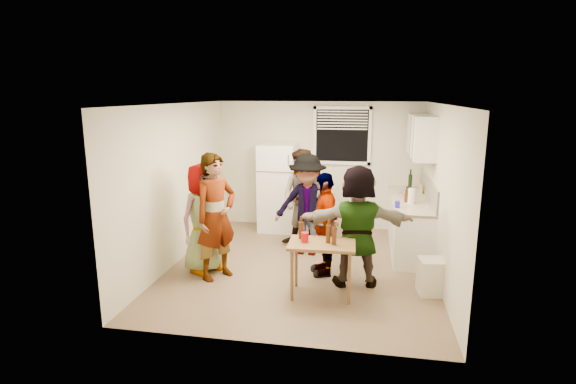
% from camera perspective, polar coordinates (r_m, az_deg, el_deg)
% --- Properties ---
extents(room, '(4.00, 4.50, 2.50)m').
position_cam_1_polar(room, '(7.12, 1.74, -9.44)').
color(room, beige).
rests_on(room, ground).
extents(window, '(1.12, 0.10, 1.06)m').
position_cam_1_polar(window, '(8.80, 6.87, 7.12)').
color(window, white).
rests_on(window, room).
extents(refrigerator, '(0.70, 0.70, 1.70)m').
position_cam_1_polar(refrigerator, '(8.78, -1.27, 0.58)').
color(refrigerator, white).
rests_on(refrigerator, ground).
extents(counter_lower, '(0.60, 2.20, 0.86)m').
position_cam_1_polar(counter_lower, '(8.04, 15.10, -4.06)').
color(counter_lower, white).
rests_on(counter_lower, ground).
extents(countertop, '(0.64, 2.22, 0.04)m').
position_cam_1_polar(countertop, '(7.93, 15.28, -0.94)').
color(countertop, beige).
rests_on(countertop, counter_lower).
extents(backsplash, '(0.03, 2.20, 0.36)m').
position_cam_1_polar(backsplash, '(7.92, 17.42, 0.40)').
color(backsplash, '#BAB6AB').
rests_on(backsplash, countertop).
extents(upper_cabinets, '(0.34, 1.60, 0.70)m').
position_cam_1_polar(upper_cabinets, '(7.97, 16.54, 6.87)').
color(upper_cabinets, white).
rests_on(upper_cabinets, room).
extents(kettle, '(0.29, 0.27, 0.19)m').
position_cam_1_polar(kettle, '(7.97, 14.90, -0.70)').
color(kettle, silver).
rests_on(kettle, countertop).
extents(paper_towel, '(0.11, 0.11, 0.24)m').
position_cam_1_polar(paper_towel, '(7.58, 15.36, -1.38)').
color(paper_towel, white).
rests_on(paper_towel, countertop).
extents(wine_bottle, '(0.07, 0.07, 0.28)m').
position_cam_1_polar(wine_bottle, '(8.67, 15.19, 0.33)').
color(wine_bottle, black).
rests_on(wine_bottle, countertop).
extents(beer_bottle_counter, '(0.05, 0.05, 0.20)m').
position_cam_1_polar(beer_bottle_counter, '(7.63, 14.72, -1.26)').
color(beer_bottle_counter, '#47230C').
rests_on(beer_bottle_counter, countertop).
extents(blue_cup, '(0.08, 0.08, 0.11)m').
position_cam_1_polar(blue_cup, '(7.23, 13.70, -1.95)').
color(blue_cup, '#291FBF').
rests_on(blue_cup, countertop).
extents(picture_frame, '(0.02, 0.18, 0.15)m').
position_cam_1_polar(picture_frame, '(8.41, 16.53, 0.41)').
color(picture_frame, gold).
rests_on(picture_frame, countertop).
extents(trash_bin, '(0.38, 0.38, 0.49)m').
position_cam_1_polar(trash_bin, '(6.42, 17.74, -10.16)').
color(trash_bin, silver).
rests_on(trash_bin, ground).
extents(serving_table, '(0.89, 0.61, 0.73)m').
position_cam_1_polar(serving_table, '(6.22, 4.22, -12.87)').
color(serving_table, brown).
rests_on(serving_table, ground).
extents(beer_bottle_table, '(0.06, 0.06, 0.24)m').
position_cam_1_polar(beer_bottle_table, '(5.95, 5.11, -6.42)').
color(beer_bottle_table, '#47230C').
rests_on(beer_bottle_table, serving_table).
extents(red_cup, '(0.10, 0.10, 0.13)m').
position_cam_1_polar(red_cup, '(5.96, 2.15, -6.34)').
color(red_cup, red).
rests_on(red_cup, serving_table).
extents(guest_grey, '(1.84, 1.53, 0.53)m').
position_cam_1_polar(guest_grey, '(7.10, -10.39, -9.73)').
color(guest_grey, gray).
rests_on(guest_grey, ground).
extents(guest_stripe, '(1.90, 1.60, 0.44)m').
position_cam_1_polar(guest_stripe, '(6.83, -8.86, -10.58)').
color(guest_stripe, '#141933').
rests_on(guest_stripe, ground).
extents(guest_back_left, '(1.35, 1.90, 0.65)m').
position_cam_1_polar(guest_back_left, '(8.00, 1.98, -6.94)').
color(guest_back_left, brown).
rests_on(guest_back_left, ground).
extents(guest_back_right, '(1.26, 1.80, 0.63)m').
position_cam_1_polar(guest_back_right, '(7.68, 2.40, -7.78)').
color(guest_back_right, '#38383D').
rests_on(guest_back_right, ground).
extents(guest_black, '(1.74, 1.32, 0.38)m').
position_cam_1_polar(guest_black, '(6.90, 4.53, -10.22)').
color(guest_black, black).
rests_on(guest_black, ground).
extents(guest_orange, '(1.83, 1.93, 0.51)m').
position_cam_1_polar(guest_orange, '(6.58, 8.52, -11.47)').
color(guest_orange, '#B96B37').
rests_on(guest_orange, ground).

